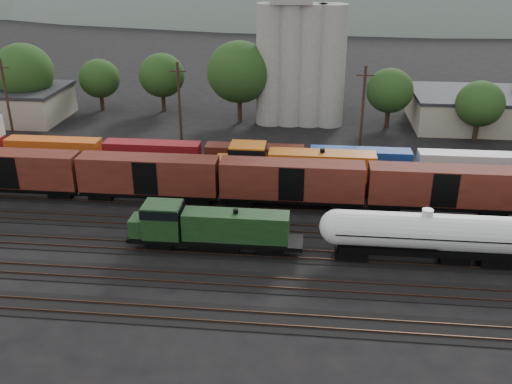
# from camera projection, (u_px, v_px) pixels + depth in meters

# --- Properties ---
(ground) EXTENTS (600.00, 600.00, 0.00)m
(ground) POSITION_uv_depth(u_px,v_px,m) (251.00, 227.00, 56.88)
(ground) COLOR black
(tracks) EXTENTS (180.00, 33.20, 0.20)m
(tracks) POSITION_uv_depth(u_px,v_px,m) (251.00, 227.00, 56.86)
(tracks) COLOR black
(tracks) RESTS_ON ground
(green_locomotive) EXTENTS (15.97, 2.82, 4.23)m
(green_locomotive) POSITION_uv_depth(u_px,v_px,m) (205.00, 227.00, 51.69)
(green_locomotive) COLOR black
(green_locomotive) RESTS_ON ground
(tank_car_a) EXTENTS (18.38, 3.29, 4.82)m
(tank_car_a) POSITION_uv_depth(u_px,v_px,m) (425.00, 233.00, 49.68)
(tank_car_a) COLOR silver
(tank_car_a) RESTS_ON ground
(orange_locomotive) EXTENTS (19.90, 3.32, 4.97)m
(orange_locomotive) POSITION_uv_depth(u_px,v_px,m) (291.00, 166.00, 64.52)
(orange_locomotive) COLOR black
(orange_locomotive) RESTS_ON ground
(boxcar_string) EXTENTS (122.80, 2.90, 4.20)m
(boxcar_string) POSITION_uv_depth(u_px,v_px,m) (80.00, 172.00, 62.00)
(boxcar_string) COLOR black
(boxcar_string) RESTS_ON ground
(container_wall) EXTENTS (161.55, 2.60, 5.80)m
(container_wall) POSITION_uv_depth(u_px,v_px,m) (272.00, 153.00, 69.46)
(container_wall) COLOR black
(container_wall) RESTS_ON ground
(grain_silo) EXTENTS (13.40, 5.00, 29.00)m
(grain_silo) POSITION_uv_depth(u_px,v_px,m) (300.00, 51.00, 84.81)
(grain_silo) COLOR gray
(grain_silo) RESTS_ON ground
(industrial_sheds) EXTENTS (119.38, 17.26, 5.10)m
(industrial_sheds) POSITION_uv_depth(u_px,v_px,m) (320.00, 110.00, 87.32)
(industrial_sheds) COLOR #9E937F
(industrial_sheds) RESTS_ON ground
(tree_band) EXTENTS (165.91, 21.07, 14.07)m
(tree_band) POSITION_uv_depth(u_px,v_px,m) (259.00, 73.00, 89.37)
(tree_band) COLOR black
(tree_band) RESTS_ON ground
(utility_poles) EXTENTS (122.20, 0.36, 12.00)m
(utility_poles) POSITION_uv_depth(u_px,v_px,m) (270.00, 108.00, 74.41)
(utility_poles) COLOR black
(utility_poles) RESTS_ON ground
(distant_hills) EXTENTS (860.00, 286.00, 130.00)m
(distant_hills) POSITION_uv_depth(u_px,v_px,m) (351.00, 39.00, 299.62)
(distant_hills) COLOR #59665B
(distant_hills) RESTS_ON ground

